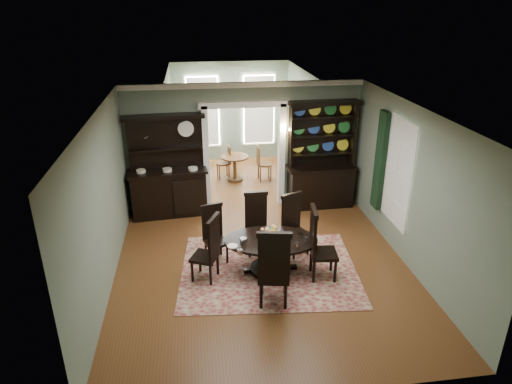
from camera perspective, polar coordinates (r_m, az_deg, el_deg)
The scene contains 19 objects.
room at distance 8.02m, azimuth 0.93°, elevation -0.03°, with size 5.51×6.01×3.01m.
parlor at distance 13.22m, azimuth -2.78°, elevation 9.09°, with size 3.51×3.50×3.01m.
doorway_trim at distance 10.76m, azimuth -1.50°, elevation 6.35°, with size 2.08×0.25×2.57m.
right_window at distance 9.55m, azimuth 16.27°, elevation 3.07°, with size 0.15×1.47×2.12m.
wall_sconce at distance 10.68m, azimuth 3.69°, elevation 7.70°, with size 0.27×0.21×0.21m.
rug at distance 8.73m, azimuth 1.63°, elevation -9.65°, with size 3.26×2.61×0.01m, color maroon.
dining_table at distance 8.45m, azimuth 1.86°, elevation -7.15°, with size 1.84×1.77×0.68m.
centerpiece at distance 8.30m, azimuth 1.65°, elevation -5.55°, with size 1.47×0.94×0.24m.
chair_far_left at distance 8.81m, azimuth -5.29°, elevation -4.90°, with size 0.53×0.51×1.15m.
chair_far_mid at distance 9.05m, azimuth 0.06°, elevation -3.62°, with size 0.48×0.44×1.25m.
chair_far_right at distance 9.04m, azimuth 4.70°, elevation -3.77°, with size 0.59×0.58×1.24m.
chair_end_left at distance 8.16m, azimuth -5.81°, elevation -6.89°, with size 0.60×0.61×1.27m.
chair_end_right at distance 8.23m, azimuth 7.74°, elevation -6.24°, with size 0.54×0.56×1.38m.
chair_near at distance 7.41m, azimuth 2.24°, elevation -9.36°, with size 0.61×0.59×1.44m.
sideboard at distance 10.72m, azimuth -10.91°, elevation 1.36°, with size 1.84×0.79×2.36m.
welsh_dresser at distance 11.06m, azimuth 8.09°, elevation 2.85°, with size 1.66×0.65×2.57m.
parlor_table at distance 12.65m, azimuth -2.67°, elevation 3.44°, with size 0.77×0.77×0.71m.
parlor_chair_left at distance 12.84m, azimuth -3.84°, elevation 3.88°, with size 0.41×0.40×0.93m.
parlor_chair_right at distance 12.61m, azimuth 0.77°, elevation 3.72°, with size 0.42×0.42×0.99m.
Camera 1 is at (-1.15, -7.23, 4.75)m, focal length 32.00 mm.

